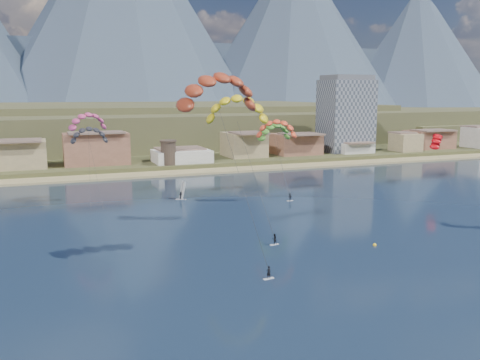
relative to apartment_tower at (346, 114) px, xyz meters
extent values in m
plane|color=black|center=(-85.00, -128.00, -17.82)|extent=(2400.00, 2400.00, 0.00)
cube|color=tan|center=(-85.00, -22.00, -17.57)|extent=(2200.00, 12.00, 0.90)
cube|color=brown|center=(-85.00, 432.00, -17.82)|extent=(2200.00, 900.00, 4.00)
cube|color=brown|center=(-45.00, 92.00, -8.32)|extent=(320.00, 150.00, 15.00)
cube|color=brown|center=(-125.00, 132.00, -6.82)|extent=(380.00, 170.00, 18.00)
cone|color=#2D394C|center=(315.00, 672.00, 129.18)|extent=(380.00, 380.00, 290.00)
cone|color=#2D394C|center=(595.00, 682.00, 109.18)|extent=(340.00, 340.00, 250.00)
cube|color=#2D394C|center=(-85.00, 772.00, 39.18)|extent=(2000.00, 200.00, 110.00)
cube|color=gray|center=(0.00, 0.00, -0.82)|extent=(20.00, 16.00, 30.00)
cube|color=#59595E|center=(0.00, 0.00, 15.18)|extent=(18.00, 14.40, 2.00)
cylinder|color=#47382D|center=(-80.00, -14.00, -11.82)|extent=(5.20, 5.20, 8.00)
cylinder|color=#47382D|center=(-80.00, -14.00, -7.52)|extent=(5.82, 5.82, 0.60)
cube|color=silver|center=(-90.69, -122.31, -17.77)|extent=(1.68, 0.71, 0.11)
imported|color=black|center=(-90.69, -122.31, -16.77)|extent=(0.74, 0.54, 1.87)
cylinder|color=#262626|center=(-92.70, -117.21, -5.06)|extent=(0.05, 0.05, 25.59)
cube|color=silver|center=(-82.82, -107.27, -17.76)|extent=(1.74, 0.76, 0.11)
imported|color=black|center=(-82.82, -107.27, -16.74)|extent=(1.04, 0.87, 1.93)
cylinder|color=#262626|center=(-83.20, -98.96, -6.69)|extent=(0.05, 0.05, 25.86)
cube|color=silver|center=(-63.44, -74.74, -17.77)|extent=(1.61, 0.51, 0.11)
imported|color=black|center=(-63.44, -74.74, -16.80)|extent=(1.20, 0.71, 1.83)
cylinder|color=#262626|center=(-62.42, -67.69, -10.12)|extent=(0.05, 0.05, 19.34)
cylinder|color=#262626|center=(-109.74, -62.35, -8.67)|extent=(0.04, 0.04, 19.43)
cylinder|color=#262626|center=(-109.78, -64.66, -10.19)|extent=(0.04, 0.04, 16.70)
cylinder|color=#262626|center=(-67.90, -79.85, -9.54)|extent=(0.04, 0.04, 17.85)
cylinder|color=#262626|center=(-11.79, -70.84, -12.32)|extent=(0.04, 0.04, 13.12)
cube|color=silver|center=(-88.44, -63.36, -17.75)|extent=(2.62, 2.00, 0.13)
imported|color=black|center=(-88.44, -63.36, -16.75)|extent=(1.09, 0.99, 1.87)
cube|color=white|center=(-88.01, -63.36, -15.41)|extent=(2.33, 2.93, 4.47)
sphere|color=yellow|center=(-66.52, -114.15, -17.71)|extent=(0.65, 0.65, 0.65)
camera|label=1|loc=(-119.80, -186.35, 8.70)|focal=38.13mm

